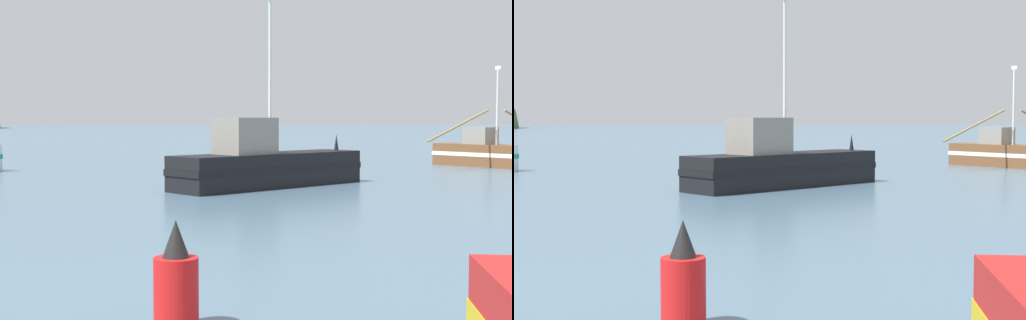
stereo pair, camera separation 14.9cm
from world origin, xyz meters
The scene contains 3 objects.
fishing_boat_black centered at (-0.68, 32.78, 0.91)m, with size 8.82×6.53×7.81m.
fishing_boat_brown centered at (14.51, 41.89, 0.78)m, with size 10.83×7.54×5.73m.
channel_buoy centered at (-5.99, 13.51, 0.60)m, with size 0.60×0.60×1.46m.
Camera 2 is at (-6.66, 3.88, 2.82)m, focal length 51.19 mm.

